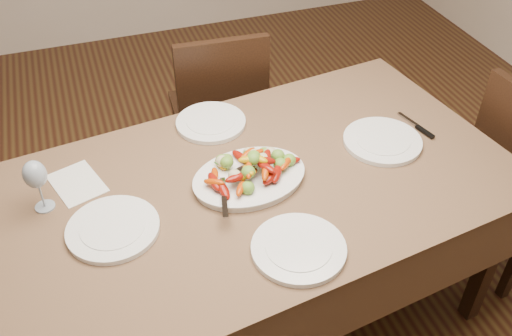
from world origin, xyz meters
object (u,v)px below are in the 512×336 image
at_px(plate_right, 382,141).
at_px(plate_far, 211,123).
at_px(wine_glass, 38,184).
at_px(dining_table, 256,254).
at_px(plate_near, 299,249).
at_px(plate_left, 113,229).
at_px(serving_platter, 249,179).
at_px(chair_far, 216,110).

xyz_separation_m(plate_right, plate_far, (-0.58, 0.33, 0.00)).
bearing_deg(wine_glass, dining_table, -8.71).
bearing_deg(plate_near, plate_left, 152.59).
height_order(dining_table, serving_platter, serving_platter).
distance_m(plate_near, wine_glass, 0.86).
height_order(dining_table, plate_right, plate_right).
height_order(plate_left, plate_right, same).
relative_size(dining_table, wine_glass, 8.98).
relative_size(plate_left, plate_near, 1.01).
xyz_separation_m(dining_table, serving_platter, (-0.02, 0.01, 0.39)).
bearing_deg(wine_glass, serving_platter, -8.34).
bearing_deg(dining_table, plate_far, 98.27).
xyz_separation_m(plate_right, plate_near, (-0.51, -0.40, 0.00)).
xyz_separation_m(plate_left, plate_far, (0.45, 0.46, 0.00)).
height_order(chair_far, plate_right, chair_far).
bearing_deg(wine_glass, chair_far, 43.99).
distance_m(chair_far, serving_platter, 0.93).
bearing_deg(plate_right, plate_left, -172.95).
distance_m(plate_far, wine_glass, 0.71).
height_order(dining_table, chair_far, chair_far).
bearing_deg(plate_far, serving_platter, -84.90).
bearing_deg(plate_left, plate_right, 7.05).
height_order(plate_left, wine_glass, wine_glass).
distance_m(chair_far, plate_right, 0.98).
relative_size(plate_right, plate_far, 1.07).
distance_m(dining_table, plate_left, 0.64).
distance_m(chair_far, plate_left, 1.17).
height_order(plate_right, plate_near, same).
relative_size(serving_platter, plate_far, 1.43).
xyz_separation_m(dining_table, wine_glass, (-0.71, 0.11, 0.48)).
height_order(dining_table, plate_far, plate_far).
relative_size(plate_far, plate_near, 0.94).
height_order(serving_platter, plate_far, serving_platter).
height_order(chair_far, serving_platter, chair_far).
bearing_deg(plate_far, wine_glass, -157.03).
xyz_separation_m(chair_far, plate_left, (-0.61, -0.96, 0.29)).
bearing_deg(wine_glass, plate_far, 22.97).
xyz_separation_m(plate_left, plate_near, (0.52, -0.27, 0.00)).
bearing_deg(plate_far, dining_table, -81.73).
bearing_deg(plate_right, dining_table, -174.33).
bearing_deg(serving_platter, plate_right, 4.63).
bearing_deg(plate_right, serving_platter, -175.37).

